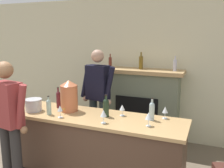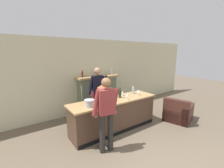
# 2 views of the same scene
# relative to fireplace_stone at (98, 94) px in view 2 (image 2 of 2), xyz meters

# --- Properties ---
(wall_back_panel) EXTENTS (12.00, 0.07, 2.75)m
(wall_back_panel) POSITION_rel_fireplace_stone_xyz_m (-0.54, 0.26, 0.66)
(wall_back_panel) COLOR beige
(wall_back_panel) RESTS_ON ground_plane
(bar_counter) EXTENTS (2.71, 0.74, 0.93)m
(bar_counter) POSITION_rel_fireplace_stone_xyz_m (-0.30, -1.51, -0.25)
(bar_counter) COLOR #4D3628
(bar_counter) RESTS_ON ground_plane
(fireplace_stone) EXTENTS (1.62, 0.52, 1.73)m
(fireplace_stone) POSITION_rel_fireplace_stone_xyz_m (0.00, 0.00, 0.00)
(fireplace_stone) COLOR slate
(fireplace_stone) RESTS_ON ground_plane
(armchair_black) EXTENTS (1.10, 1.02, 0.80)m
(armchair_black) POSITION_rel_fireplace_stone_xyz_m (1.81, -2.26, -0.44)
(armchair_black) COLOR #41211A
(armchair_black) RESTS_ON ground_plane
(potted_plant_corner) EXTENTS (0.42, 0.43, 0.65)m
(potted_plant_corner) POSITION_rel_fireplace_stone_xyz_m (2.01, -0.52, -0.44)
(potted_plant_corner) COLOR olive
(potted_plant_corner) RESTS_ON ground_plane
(person_customer) EXTENTS (0.65, 0.35, 1.74)m
(person_customer) POSITION_rel_fireplace_stone_xyz_m (-1.06, -2.23, 0.25)
(person_customer) COLOR #292625
(person_customer) RESTS_ON ground_plane
(person_bartender) EXTENTS (0.65, 0.34, 1.81)m
(person_bartender) POSITION_rel_fireplace_stone_xyz_m (-0.48, -0.86, 0.29)
(person_bartender) COLOR #2F3D3E
(person_bartender) RESTS_ON ground_plane
(copper_dispenser) EXTENTS (0.26, 0.30, 0.46)m
(copper_dispenser) POSITION_rel_fireplace_stone_xyz_m (-0.67, -1.43, 0.45)
(copper_dispenser) COLOR #BA633E
(copper_dispenser) RESTS_ON bar_counter
(ice_bucket_steel) EXTENTS (0.25, 0.25, 0.18)m
(ice_bucket_steel) POSITION_rel_fireplace_stone_xyz_m (-1.17, -1.63, 0.31)
(ice_bucket_steel) COLOR silver
(ice_bucket_steel) RESTS_ON bar_counter
(wine_bottle_chardonnay_pale) EXTENTS (0.07, 0.07, 0.27)m
(wine_bottle_chardonnay_pale) POSITION_rel_fireplace_stone_xyz_m (-0.85, -1.69, 0.34)
(wine_bottle_chardonnay_pale) COLOR #9BBDAF
(wine_bottle_chardonnay_pale) RESTS_ON bar_counter
(wine_bottle_rose_blush) EXTENTS (0.07, 0.07, 0.31)m
(wine_bottle_rose_blush) POSITION_rel_fireplace_stone_xyz_m (0.56, -1.37, 0.35)
(wine_bottle_rose_blush) COLOR #A0B7B8
(wine_bottle_rose_blush) RESTS_ON bar_counter
(wine_bottle_port_short) EXTENTS (0.06, 0.06, 0.33)m
(wine_bottle_port_short) POSITION_rel_fireplace_stone_xyz_m (-0.91, -1.36, 0.36)
(wine_bottle_port_short) COLOR #551D26
(wine_bottle_port_short) RESTS_ON bar_counter
(wine_bottle_cabernet_heavy) EXTENTS (0.08, 0.08, 0.31)m
(wine_bottle_cabernet_heavy) POSITION_rel_fireplace_stone_xyz_m (-0.07, -1.46, 0.36)
(wine_bottle_cabernet_heavy) COLOR #1C2D1D
(wine_bottle_cabernet_heavy) RESTS_ON bar_counter
(wine_bottle_riesling_slim) EXTENTS (0.08, 0.08, 0.33)m
(wine_bottle_riesling_slim) POSITION_rel_fireplace_stone_xyz_m (-0.87, -1.24, 0.36)
(wine_bottle_riesling_slim) COLOR #571726
(wine_bottle_riesling_slim) RESTS_ON bar_counter
(wine_glass_front_left) EXTENTS (0.09, 0.09, 0.18)m
(wine_glass_front_left) POSITION_rel_fireplace_stone_xyz_m (0.57, -1.60, 0.35)
(wine_glass_front_left) COLOR silver
(wine_glass_front_left) RESTS_ON bar_counter
(wine_glass_front_right) EXTENTS (0.08, 0.08, 0.17)m
(wine_glass_front_right) POSITION_rel_fireplace_stone_xyz_m (0.71, -1.24, 0.33)
(wine_glass_front_right) COLOR silver
(wine_glass_front_right) RESTS_ON bar_counter
(wine_glass_mid_counter) EXTENTS (0.08, 0.08, 0.18)m
(wine_glass_mid_counter) POSITION_rel_fireplace_stone_xyz_m (0.01, -1.72, 0.34)
(wine_glass_mid_counter) COLOR silver
(wine_glass_mid_counter) RESTS_ON bar_counter
(wine_glass_back_row) EXTENTS (0.07, 0.07, 0.17)m
(wine_glass_back_row) POSITION_rel_fireplace_stone_xyz_m (-0.63, -1.74, 0.34)
(wine_glass_back_row) COLOR silver
(wine_glass_back_row) RESTS_ON bar_counter
(wine_glass_near_bucket) EXTENTS (0.08, 0.08, 0.16)m
(wine_glass_near_bucket) POSITION_rel_fireplace_stone_xyz_m (0.13, -1.35, 0.33)
(wine_glass_near_bucket) COLOR silver
(wine_glass_near_bucket) RESTS_ON bar_counter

